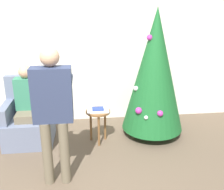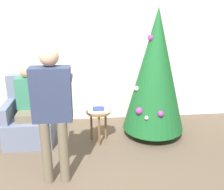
# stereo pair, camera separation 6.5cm
# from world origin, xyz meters

# --- Properties ---
(wall_back) EXTENTS (8.00, 0.06, 2.70)m
(wall_back) POSITION_xyz_m (0.00, 2.23, 1.35)
(wall_back) COLOR silver
(wall_back) RESTS_ON ground_plane
(christmas_tree) EXTENTS (1.00, 1.00, 2.08)m
(christmas_tree) POSITION_xyz_m (1.22, 1.44, 1.11)
(christmas_tree) COLOR brown
(christmas_tree) RESTS_ON ground_plane
(armchair) EXTENTS (0.73, 0.72, 1.03)m
(armchair) POSITION_xyz_m (-0.79, 1.47, 0.35)
(armchair) COLOR slate
(armchair) RESTS_ON ground_plane
(person_seated) EXTENTS (0.36, 0.46, 1.23)m
(person_seated) POSITION_xyz_m (-0.79, 1.44, 0.67)
(person_seated) COLOR #6B604C
(person_seated) RESTS_ON ground_plane
(person_standing) EXTENTS (0.47, 0.57, 1.66)m
(person_standing) POSITION_xyz_m (-0.27, 0.37, 1.00)
(person_standing) COLOR #6B604C
(person_standing) RESTS_ON ground_plane
(side_stool) EXTENTS (0.38, 0.38, 0.54)m
(side_stool) POSITION_xyz_m (0.30, 1.28, 0.44)
(side_stool) COLOR brown
(side_stool) RESTS_ON ground_plane
(laptop) EXTENTS (0.33, 0.25, 0.02)m
(laptop) POSITION_xyz_m (0.30, 1.28, 0.55)
(laptop) COLOR silver
(laptop) RESTS_ON side_stool
(book) EXTENTS (0.18, 0.14, 0.02)m
(book) POSITION_xyz_m (0.30, 1.28, 0.57)
(book) COLOR navy
(book) RESTS_ON laptop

